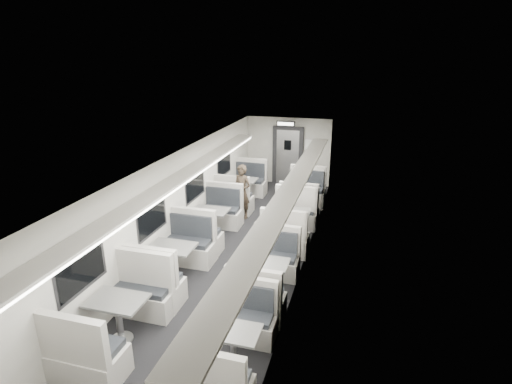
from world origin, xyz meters
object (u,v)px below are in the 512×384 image
Objects in this scene: booth_right_b at (291,224)px; booth_right_c at (267,278)px; booth_left_b at (211,223)px; booth_right_d at (233,349)px; booth_right_a at (302,201)px; vestibule_door at (288,156)px; exit_sign at (286,124)px; booth_left_c at (173,263)px; booth_left_a at (242,191)px; booth_left_d at (119,319)px; passenger at (242,192)px.

booth_right_b reaches higher than booth_right_c.
booth_right_d is at bearing -64.24° from booth_left_b.
booth_right_a is 1.68m from booth_right_b.
booth_right_c is 7.18m from vestibule_door.
booth_right_b is at bearing -75.87° from exit_sign.
booth_left_c reaches higher than booth_right_b.
booth_right_a is (2.00, 4.33, -0.00)m from booth_left_c.
booth_left_a is 2.06m from booth_right_a.
booth_left_d is at bearing -135.72° from booth_right_c.
exit_sign reaches higher than booth_right_a.
booth_left_d is (0.00, -6.73, 0.00)m from booth_left_a.
passenger is at bearing -72.81° from booth_left_a.
passenger is 3.39m from exit_sign.
booth_left_a is at bearing 125.64° from passenger.
passenger is 2.54× the size of exit_sign.
vestibule_door is (-1.00, 2.78, 0.63)m from booth_right_a.
booth_right_c is at bearing -90.00° from booth_right_b.
booth_right_c is at bearing 0.85° from booth_left_c.
vestibule_door reaches higher than booth_left_a.
booth_left_c is (0.00, -2.14, 0.01)m from booth_left_b.
vestibule_door is 3.39× the size of exit_sign.
exit_sign is (-1.00, 3.97, 1.88)m from booth_right_b.
passenger is at bearing -100.43° from vestibule_door.
booth_right_c is 3.99m from passenger.
booth_left_a is 2.95m from booth_right_b.
booth_right_b is 3.57× the size of exit_sign.
booth_left_d reaches higher than booth_right_d.
booth_left_c is at bearing -127.07° from booth_right_b.
exit_sign reaches higher than booth_right_b.
booth_right_b is at bearing -47.23° from booth_left_a.
booth_right_d is at bearing -45.13° from booth_left_c.
booth_left_a is at bearing -113.52° from vestibule_door.
booth_left_c reaches higher than booth_left_a.
exit_sign is at bearing 96.35° from passenger.
vestibule_door reaches higher than booth_left_d.
booth_left_d is 2.00m from booth_right_d.
booth_left_a is at bearing 166.52° from booth_right_a.
exit_sign is (1.00, 4.48, 1.88)m from booth_left_b.
booth_right_d is at bearing -83.74° from vestibule_door.
booth_left_d is 6.56m from booth_right_a.
vestibule_door reaches higher than booth_right_d.
booth_left_d is 1.16× the size of booth_right_d.
vestibule_door is (0.64, 3.47, 0.25)m from passenger.
booth_left_b is 1.14× the size of booth_right_d.
vestibule_door is at bearing 109.80° from booth_right_a.
booth_left_d is 2.79m from booth_right_c.
booth_left_c is at bearing 90.00° from booth_left_d.
vestibule_door is at bearing 98.01° from passenger.
booth_left_a is 1.01× the size of booth_right_b.
vestibule_door is at bearing 66.48° from booth_left_a.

